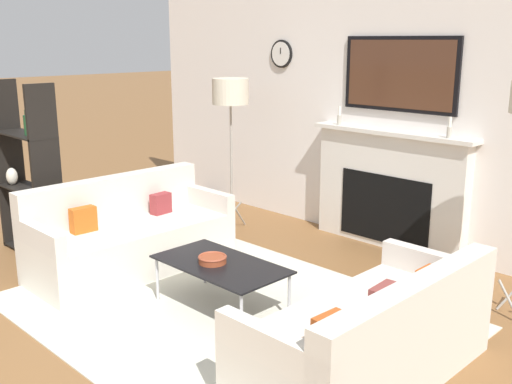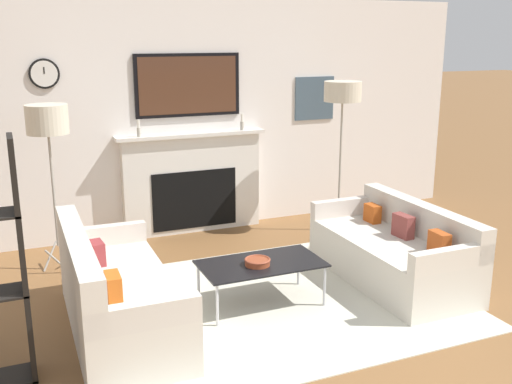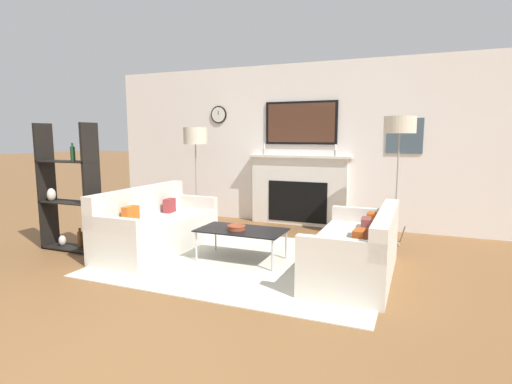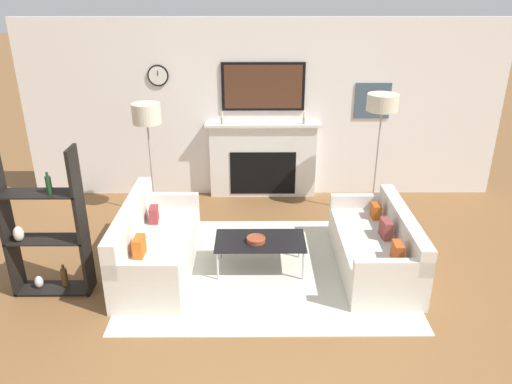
% 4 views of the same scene
% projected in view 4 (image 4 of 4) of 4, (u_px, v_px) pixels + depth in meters
% --- Properties ---
extents(fireplace_wall, '(7.25, 0.28, 2.70)m').
position_uv_depth(fireplace_wall, '(263.00, 119.00, 7.60)').
color(fireplace_wall, white).
rests_on(fireplace_wall, ground_plane).
extents(area_rug, '(3.23, 2.48, 0.01)m').
position_uv_depth(area_rug, '(266.00, 268.00, 5.97)').
color(area_rug, beige).
rests_on(area_rug, ground_plane).
extents(couch_left, '(0.79, 1.83, 0.82)m').
position_uv_depth(couch_left, '(155.00, 248.00, 5.85)').
color(couch_left, beige).
rests_on(couch_left, ground_plane).
extents(couch_right, '(0.81, 1.74, 0.73)m').
position_uv_depth(couch_right, '(377.00, 248.00, 5.87)').
color(couch_right, beige).
rests_on(couch_right, ground_plane).
extents(coffee_table, '(1.05, 0.57, 0.39)m').
position_uv_depth(coffee_table, '(260.00, 242.00, 5.83)').
color(coffee_table, black).
rests_on(coffee_table, ground_plane).
extents(decorative_bowl, '(0.22, 0.22, 0.06)m').
position_uv_depth(decorative_bowl, '(256.00, 239.00, 5.78)').
color(decorative_bowl, '#984225').
rests_on(decorative_bowl, coffee_table).
extents(floor_lamp_left, '(0.39, 0.39, 1.65)m').
position_uv_depth(floor_lamp_left, '(147.00, 115.00, 6.79)').
color(floor_lamp_left, '#9E998E').
rests_on(floor_lamp_left, ground_plane).
extents(floor_lamp_right, '(0.43, 0.43, 1.77)m').
position_uv_depth(floor_lamp_right, '(382.00, 104.00, 6.75)').
color(floor_lamp_right, '#9E998E').
rests_on(floor_lamp_right, ground_plane).
extents(shelf_unit, '(0.83, 0.28, 1.67)m').
position_uv_depth(shelf_unit, '(44.00, 230.00, 5.27)').
color(shelf_unit, black).
rests_on(shelf_unit, ground_plane).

